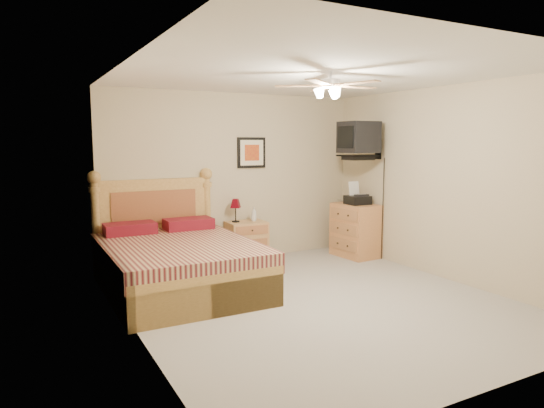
{
  "coord_description": "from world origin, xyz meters",
  "views": [
    {
      "loc": [
        -2.94,
        -4.41,
        1.78
      ],
      "look_at": [
        -0.09,
        0.9,
        1.01
      ],
      "focal_mm": 32.0,
      "sensor_mm": 36.0,
      "label": 1
    }
  ],
  "objects": [
    {
      "name": "wall_right",
      "position": [
        2.0,
        0.0,
        1.25
      ],
      "size": [
        0.04,
        4.5,
        2.5
      ],
      "primitive_type": "cube",
      "color": "#BCAC8A",
      "rests_on": "ground"
    },
    {
      "name": "table_lamp",
      "position": [
        -0.08,
        2.06,
        0.78
      ],
      "size": [
        0.21,
        0.21,
        0.34
      ],
      "primitive_type": null,
      "rotation": [
        0.0,
        0.0,
        0.12
      ],
      "color": "#52020C",
      "rests_on": "nightstand"
    },
    {
      "name": "fax_machine",
      "position": [
        1.73,
        1.5,
        1.0
      ],
      "size": [
        0.35,
        0.37,
        0.35
      ],
      "primitive_type": null,
      "rotation": [
        0.0,
        0.0,
        -0.06
      ],
      "color": "black",
      "rests_on": "dresser"
    },
    {
      "name": "dresser",
      "position": [
        1.73,
        1.53,
        0.41
      ],
      "size": [
        0.53,
        0.73,
        0.83
      ],
      "primitive_type": "cube",
      "rotation": [
        0.0,
        0.0,
        0.07
      ],
      "color": "#A97245",
      "rests_on": "ground"
    },
    {
      "name": "magazine_upper",
      "position": [
        1.71,
        1.81,
        0.86
      ],
      "size": [
        0.29,
        0.32,
        0.02
      ],
      "primitive_type": "imported",
      "rotation": [
        0.0,
        0.0,
        0.48
      ],
      "color": "gray",
      "rests_on": "magazine_lower"
    },
    {
      "name": "wall_tv",
      "position": [
        1.75,
        1.34,
        1.81
      ],
      "size": [
        0.56,
        0.46,
        0.58
      ],
      "primitive_type": null,
      "color": "black",
      "rests_on": "wall_right"
    },
    {
      "name": "ceiling",
      "position": [
        0.0,
        0.0,
        2.5
      ],
      "size": [
        4.0,
        4.5,
        0.04
      ],
      "primitive_type": "cube",
      "color": "white",
      "rests_on": "ground"
    },
    {
      "name": "framed_picture",
      "position": [
        0.27,
        2.23,
        1.62
      ],
      "size": [
        0.46,
        0.04,
        0.46
      ],
      "primitive_type": "cube",
      "color": "black",
      "rests_on": "wall_back"
    },
    {
      "name": "lotion_bottle",
      "position": [
        0.2,
        2.01,
        0.71
      ],
      "size": [
        0.1,
        0.1,
        0.21
      ],
      "primitive_type": "imported",
      "rotation": [
        0.0,
        0.0,
        -0.3
      ],
      "color": "silver",
      "rests_on": "nightstand"
    },
    {
      "name": "wall_back",
      "position": [
        0.0,
        2.25,
        1.25
      ],
      "size": [
        4.0,
        0.04,
        2.5
      ],
      "primitive_type": "cube",
      "color": "#BCAC8A",
      "rests_on": "ground"
    },
    {
      "name": "floor",
      "position": [
        0.0,
        0.0,
        0.0
      ],
      "size": [
        4.5,
        4.5,
        0.0
      ],
      "primitive_type": "plane",
      "color": "#9D978D",
      "rests_on": "ground"
    },
    {
      "name": "ceiling_fan",
      "position": [
        0.0,
        -0.2,
        2.36
      ],
      "size": [
        1.14,
        1.14,
        0.28
      ],
      "primitive_type": null,
      "color": "white",
      "rests_on": "ceiling"
    },
    {
      "name": "wall_front",
      "position": [
        0.0,
        -2.25,
        1.25
      ],
      "size": [
        4.0,
        0.04,
        2.5
      ],
      "primitive_type": "cube",
      "color": "#BCAC8A",
      "rests_on": "ground"
    },
    {
      "name": "nightstand",
      "position": [
        0.07,
        2.0,
        0.3
      ],
      "size": [
        0.58,
        0.45,
        0.61
      ],
      "primitive_type": "cube",
      "rotation": [
        0.0,
        0.0,
        -0.05
      ],
      "color": "#A97047",
      "rests_on": "ground"
    },
    {
      "name": "magazine_lower",
      "position": [
        1.71,
        1.82,
        0.84
      ],
      "size": [
        0.23,
        0.27,
        0.02
      ],
      "primitive_type": "imported",
      "rotation": [
        0.0,
        0.0,
        0.2
      ],
      "color": "#B1A390",
      "rests_on": "dresser"
    },
    {
      "name": "wall_left",
      "position": [
        -2.0,
        0.0,
        1.25
      ],
      "size": [
        0.04,
        4.5,
        2.5
      ],
      "primitive_type": "cube",
      "color": "#BCAC8A",
      "rests_on": "ground"
    },
    {
      "name": "bed",
      "position": [
        -1.24,
        1.12,
        0.71
      ],
      "size": [
        1.67,
        2.19,
        1.42
      ],
      "primitive_type": null,
      "rotation": [
        0.0,
        0.0,
        -0.0
      ],
      "color": "#AA7D3D",
      "rests_on": "ground"
    }
  ]
}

